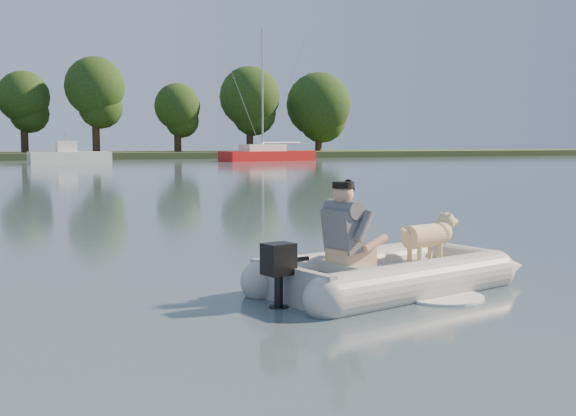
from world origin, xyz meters
name	(u,v)px	position (x,y,z in m)	size (l,w,h in m)	color
water	(309,282)	(0.00, 0.00, 0.00)	(160.00, 160.00, 0.00)	#4F626B
shore_bank	(53,156)	(0.00, 62.00, 0.25)	(160.00, 12.00, 0.70)	#47512D
treeline	(8,97)	(-3.71, 61.11, 5.48)	(71.02, 7.35, 9.27)	#332316
dinghy	(391,239)	(0.75, -0.65, 0.57)	(4.66, 3.53, 1.34)	#A2A29D
man	(344,227)	(0.09, -0.79, 0.75)	(0.70, 0.60, 1.04)	#5A5A5E
dog	(425,240)	(1.33, -0.42, 0.50)	(0.90, 0.32, 0.60)	#D2BB79
outboard_motor	(279,278)	(-0.79, -1.10, 0.30)	(0.40, 0.28, 0.76)	black
motorboat	(69,149)	(0.34, 45.39, 1.10)	(5.73, 2.20, 2.42)	white
sailboat	(267,155)	(16.18, 48.48, 0.48)	(8.36, 4.13, 11.04)	red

